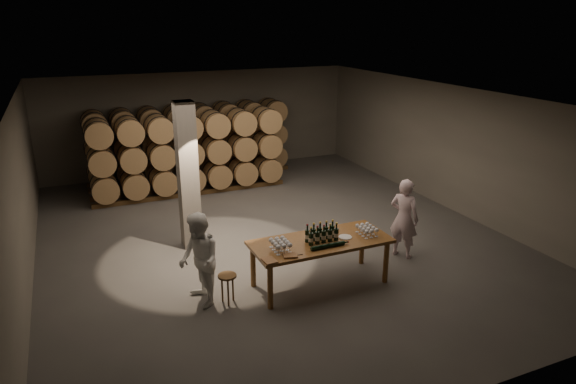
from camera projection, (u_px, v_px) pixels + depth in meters
name	position (u px, v px, depth m)	size (l,w,h in m)	color
room	(188.00, 176.00, 10.90)	(12.00, 12.00, 12.00)	#53504E
tasting_table	(320.00, 245.00, 9.50)	(2.60, 1.10, 0.90)	brown
barrel_stack_back	(191.00, 141.00, 15.83)	(6.26, 0.95, 2.31)	brown
barrel_stack_front	(189.00, 152.00, 14.47)	(5.48, 0.95, 2.31)	brown
bottle_cluster	(322.00, 235.00, 9.40)	(0.61, 0.24, 0.35)	black
lying_bottles	(328.00, 246.00, 9.16)	(0.76, 0.08, 0.08)	black
glass_cluster_left	(280.00, 243.00, 9.04)	(0.31, 0.42, 0.19)	silver
glass_cluster_right	(367.00, 228.00, 9.69)	(0.30, 0.41, 0.17)	silver
plate	(345.00, 237.00, 9.59)	(0.25, 0.25, 0.01)	white
notebook_near	(290.00, 255.00, 8.83)	(0.24, 0.19, 0.03)	brown
notebook_corner	(269.00, 260.00, 8.66)	(0.21, 0.26, 0.02)	brown
pen	(299.00, 255.00, 8.88)	(0.01, 0.01, 0.15)	black
stool	(227.00, 280.00, 8.97)	(0.33, 0.33, 0.55)	brown
person_man	(404.00, 218.00, 10.64)	(0.62, 0.41, 1.71)	silver
person_woman	(199.00, 260.00, 8.82)	(0.82, 0.64, 1.69)	white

